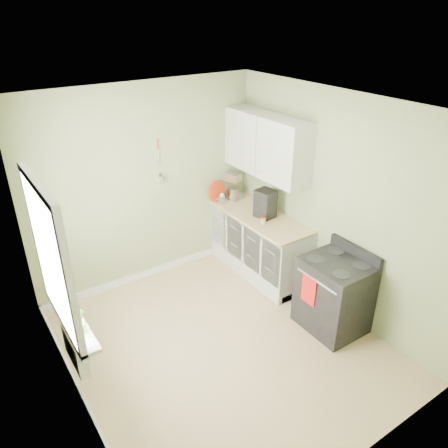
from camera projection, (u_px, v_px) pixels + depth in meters
floor at (223, 346)px, 5.02m from camera, size 3.20×3.60×0.02m
ceiling at (223, 107)px, 3.78m from camera, size 3.20×3.60×0.02m
wall_back at (146, 187)px, 5.74m from camera, size 3.20×0.02×2.70m
wall_left at (61, 297)px, 3.60m from camera, size 0.02×3.60×2.70m
wall_right at (335, 206)px, 5.20m from camera, size 0.02×3.60×2.70m
base_cabinets at (260, 245)px, 6.20m from camera, size 0.60×1.60×0.87m
countertop at (260, 216)px, 5.99m from camera, size 0.64×1.60×0.04m
upper_cabinets at (266, 145)px, 5.70m from camera, size 0.35×1.40×0.80m
window at (51, 260)px, 3.74m from camera, size 0.06×1.14×1.44m
window_sill at (72, 318)px, 4.08m from camera, size 0.18×1.14×0.04m
radiator at (75, 349)px, 4.18m from camera, size 0.12×0.50×0.35m
wall_utensils at (160, 169)px, 5.72m from camera, size 0.02×0.14×0.58m
stove at (334, 294)px, 5.12m from camera, size 0.66×0.74×1.02m
stand_mixer at (230, 186)px, 6.45m from camera, size 0.31×0.39×0.43m
kettle at (222, 198)px, 6.29m from camera, size 0.17×0.10×0.17m
coffee_maker at (265, 204)px, 5.86m from camera, size 0.26×0.28×0.39m
red_tray at (217, 191)px, 6.32m from camera, size 0.33×0.14×0.33m
jar at (263, 221)px, 5.74m from camera, size 0.07×0.07×0.08m
plant_a at (79, 318)px, 3.81m from camera, size 0.19×0.20×0.32m
plant_b at (71, 306)px, 4.00m from camera, size 0.17×0.19×0.28m
plant_c at (62, 291)px, 4.20m from camera, size 0.21×0.21×0.27m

